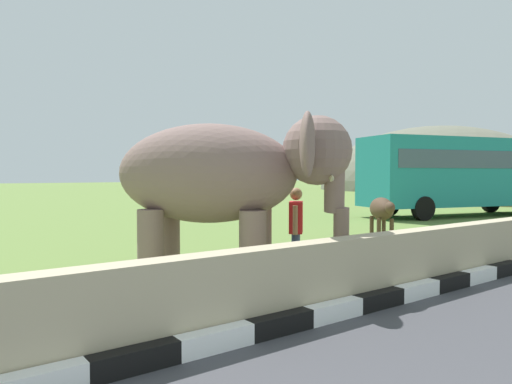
{
  "coord_description": "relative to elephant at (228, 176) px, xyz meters",
  "views": [
    {
      "loc": [
        -1.58,
        -0.06,
        1.9
      ],
      "look_at": [
        3.11,
        6.29,
        1.6
      ],
      "focal_mm": 32.81,
      "sensor_mm": 36.0,
      "label": 1
    }
  ],
  "objects": [
    {
      "name": "bus_teal",
      "position": [
        15.81,
        4.9,
        0.21
      ],
      "size": [
        9.9,
        5.02,
        3.5
      ],
      "color": "teal",
      "rests_on": "ground_plane"
    },
    {
      "name": "barrier_parapet",
      "position": [
        -0.77,
        -2.17,
        -1.37
      ],
      "size": [
        28.0,
        0.36,
        1.0
      ],
      "primitive_type": "cube",
      "color": "tan",
      "rests_on": "ground_plane"
    },
    {
      "name": "cow_near",
      "position": [
        6.6,
        1.99,
        -1.0
      ],
      "size": [
        1.49,
        1.75,
        1.23
      ],
      "color": "#473323",
      "rests_on": "ground_plane"
    },
    {
      "name": "elephant",
      "position": [
        0.0,
        0.0,
        0.0
      ],
      "size": [
        3.86,
        3.81,
        2.88
      ],
      "color": "#7C615B",
      "rests_on": "ground_plane"
    },
    {
      "name": "person_handler",
      "position": [
        1.33,
        -0.24,
        -0.95
      ],
      "size": [
        0.51,
        0.52,
        1.66
      ],
      "color": "navy",
      "rests_on": "ground_plane"
    },
    {
      "name": "striped_curb",
      "position": [
        -3.12,
        -2.47,
        -1.75
      ],
      "size": [
        16.2,
        0.2,
        0.24
      ],
      "color": "white",
      "rests_on": "ground_plane"
    },
    {
      "name": "bus_red",
      "position": [
        27.57,
        8.77,
        0.21
      ],
      "size": [
        8.92,
        4.38,
        3.5
      ],
      "color": "#B21E1E",
      "rests_on": "ground_plane"
    },
    {
      "name": "hill_east",
      "position": [
        52.23,
        28.66,
        -1.87
      ],
      "size": [
        34.79,
        27.83,
        16.45
      ],
      "color": "#656655",
      "rests_on": "ground_plane"
    }
  ]
}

